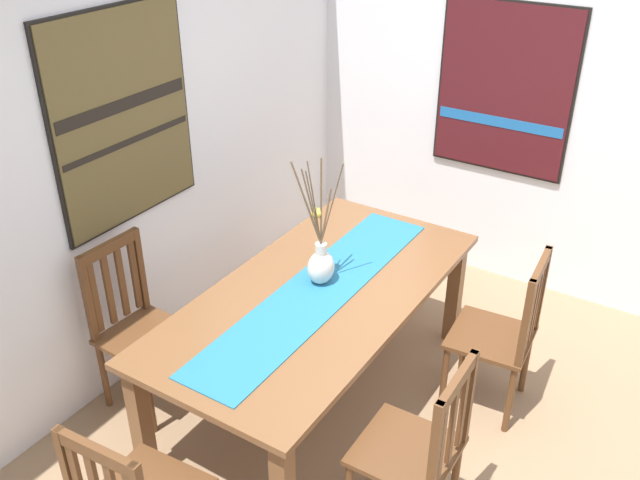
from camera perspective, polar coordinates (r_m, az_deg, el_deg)
name	(u,v)px	position (r m, az deg, el deg)	size (l,w,h in m)	color
ground_plane	(437,447)	(3.87, 9.55, -16.45)	(6.40, 6.40, 0.03)	#8E7051
wall_back	(148,135)	(4.01, -13.96, 8.36)	(6.40, 0.12, 2.70)	silver
wall_side	(576,102)	(4.72, 20.29, 10.59)	(0.12, 6.40, 2.70)	silver
dining_table	(318,306)	(3.67, -0.18, -5.41)	(2.01, 0.99, 0.73)	brown
table_runner	(318,291)	(3.62, -0.18, -4.17)	(1.85, 0.36, 0.01)	#236B93
centerpiece_vase	(321,262)	(3.63, 0.05, -1.79)	(0.18, 0.26, 0.68)	silver
chair_0	(137,325)	(3.90, -14.83, -6.74)	(0.44, 0.44, 0.97)	brown
chair_1	(504,332)	(3.84, 14.90, -7.30)	(0.45, 0.45, 0.96)	brown
chair_3	(419,449)	(3.15, 8.12, -16.64)	(0.43, 0.43, 0.95)	brown
painting_on_back_wall	(123,117)	(3.77, -15.89, 9.66)	(0.92, 0.05, 1.12)	black
painting_on_side_wall	(505,90)	(4.76, 14.92, 11.85)	(0.05, 0.90, 1.12)	black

